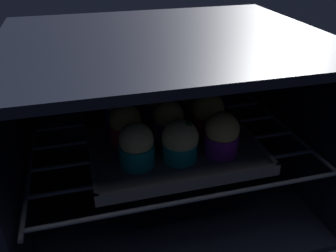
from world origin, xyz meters
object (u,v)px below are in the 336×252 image
muffin_row1_col2 (207,113)px  muffin_row2_col2 (194,99)px  muffin_row1_col0 (125,124)px  baking_tray (168,138)px  muffin_row0_col2 (222,134)px  muffin_row2_col1 (160,102)px  muffin_row0_col1 (179,141)px  muffin_row1_col1 (169,120)px  muffin_row0_col0 (136,146)px  muffin_row2_col0 (119,106)px

muffin_row1_col2 → muffin_row2_col2: (-0.21, 7.81, -0.21)cm
muffin_row1_col0 → baking_tray: bearing=-1.7°
muffin_row0_col2 → muffin_row2_col1: same height
muffin_row0_col1 → muffin_row1_col1: size_ratio=0.97×
muffin_row0_col0 → muffin_row1_col1: (7.98, 7.69, -0.03)cm
muffin_row1_col1 → muffin_row2_col0: size_ratio=0.95×
baking_tray → muffin_row0_col2: bearing=-46.3°
muffin_row0_col2 → muffin_row1_col2: muffin_row1_col2 is taller
muffin_row2_col0 → muffin_row2_col2: 16.78cm
muffin_row0_col0 → muffin_row1_col2: bearing=26.8°
muffin_row0_col1 → muffin_row1_col2: 12.24cm
muffin_row0_col0 → muffin_row2_col0: (-0.68, 16.01, 0.17)cm
muffin_row0_col1 → muffin_row1_col1: muffin_row1_col1 is taller
muffin_row2_col0 → baking_tray: bearing=-43.6°
muffin_row0_col1 → muffin_row2_col0: size_ratio=0.92×
baking_tray → muffin_row1_col2: size_ratio=3.72×
baking_tray → muffin_row1_col0: size_ratio=4.00×
muffin_row1_col0 → muffin_row1_col2: muffin_row1_col2 is taller
muffin_row0_col2 → muffin_row1_col0: 18.61cm
baking_tray → muffin_row2_col0: 12.62cm
muffin_row1_col0 → muffin_row2_col0: 7.89cm
muffin_row1_col2 → muffin_row2_col2: size_ratio=1.06×
muffin_row2_col2 → muffin_row2_col0: bearing=-179.8°
muffin_row0_col1 → muffin_row2_col0: muffin_row2_col0 is taller
muffin_row2_col0 → muffin_row2_col2: size_ratio=1.06×
muffin_row0_col2 → muffin_row2_col1: 18.35cm
muffin_row0_col2 → muffin_row1_col0: bearing=152.4°
muffin_row0_col0 → muffin_row2_col2: size_ratio=1.01×
muffin_row0_col1 → muffin_row2_col2: muffin_row2_col2 is taller
muffin_row1_col2 → muffin_row2_col2: muffin_row1_col2 is taller
muffin_row0_col0 → muffin_row1_col1: bearing=43.9°
muffin_row0_col2 → muffin_row2_col0: 23.35cm
muffin_row1_col0 → muffin_row2_col2: 18.54cm
muffin_row1_col0 → muffin_row0_col2: bearing=-27.6°
muffin_row0_col0 → muffin_row0_col1: (7.69, -0.43, -0.08)cm
muffin_row1_col0 → muffin_row0_col0: bearing=-85.4°
muffin_row1_col1 → muffin_row2_col1: muffin_row2_col1 is taller
muffin_row0_col2 → muffin_row0_col1: bearing=179.5°
muffin_row1_col1 → muffin_row1_col2: size_ratio=0.94×
baking_tray → muffin_row1_col0: 9.57cm
muffin_row1_col1 → muffin_row2_col1: size_ratio=0.98×
muffin_row0_col2 → muffin_row1_col1: muffin_row0_col2 is taller
muffin_row2_col2 → muffin_row0_col1: bearing=-117.0°
muffin_row2_col1 → muffin_row1_col0: bearing=-137.8°
muffin_row0_col2 → muffin_row1_col1: (-7.85, 8.19, -0.21)cm
muffin_row1_col0 → muffin_row2_col2: (16.76, 7.94, -0.04)cm
muffin_row1_col0 → muffin_row1_col2: size_ratio=0.93×
muffin_row0_col0 → muffin_row2_col1: size_ratio=0.98×
muffin_row1_col1 → muffin_row2_col1: (0.26, 8.52, 0.10)cm
muffin_row0_col2 → muffin_row2_col1: size_ratio=1.00×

